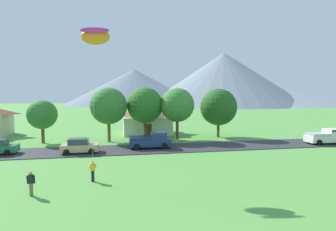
{
  "coord_description": "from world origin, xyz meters",
  "views": [
    {
      "loc": [
        -3.38,
        -7.93,
        6.9
      ],
      "look_at": [
        1.26,
        16.49,
        4.9
      ],
      "focal_mm": 29.15,
      "sensor_mm": 36.0,
      "label": 1
    }
  ],
  "objects_px": {
    "tree_right_of_center": "(42,115)",
    "tree_far_right": "(145,105)",
    "tree_near_left": "(109,106)",
    "pickup_truck_navy_west_side": "(151,140)",
    "parked_car_tan_west_end": "(80,146)",
    "watcher_person": "(31,183)",
    "house_leftmost": "(147,120)",
    "kite_flyer_with_kite": "(95,40)",
    "tree_center": "(219,107)",
    "tree_near_right": "(177,105)",
    "pickup_truck_white_east_side": "(326,136)"
  },
  "relations": [
    {
      "from": "parked_car_tan_west_end",
      "to": "kite_flyer_with_kite",
      "type": "bearing_deg",
      "value": -71.86
    },
    {
      "from": "house_leftmost",
      "to": "parked_car_tan_west_end",
      "type": "xyz_separation_m",
      "value": [
        -9.32,
        -14.19,
        -1.54
      ]
    },
    {
      "from": "tree_center",
      "to": "tree_right_of_center",
      "type": "height_order",
      "value": "tree_center"
    },
    {
      "from": "house_leftmost",
      "to": "tree_near_left",
      "type": "xyz_separation_m",
      "value": [
        -6.18,
        -6.87,
        2.73
      ]
    },
    {
      "from": "tree_center",
      "to": "kite_flyer_with_kite",
      "type": "bearing_deg",
      "value": -137.45
    },
    {
      "from": "tree_right_of_center",
      "to": "parked_car_tan_west_end",
      "type": "height_order",
      "value": "tree_right_of_center"
    },
    {
      "from": "tree_center",
      "to": "pickup_truck_white_east_side",
      "type": "relative_size",
      "value": 1.47
    },
    {
      "from": "tree_center",
      "to": "parked_car_tan_west_end",
      "type": "bearing_deg",
      "value": -157.3
    },
    {
      "from": "house_leftmost",
      "to": "tree_near_left",
      "type": "relative_size",
      "value": 1.1
    },
    {
      "from": "house_leftmost",
      "to": "tree_center",
      "type": "relative_size",
      "value": 1.12
    },
    {
      "from": "tree_center",
      "to": "tree_near_right",
      "type": "bearing_deg",
      "value": -170.77
    },
    {
      "from": "tree_center",
      "to": "tree_near_right",
      "type": "xyz_separation_m",
      "value": [
        -6.95,
        -1.13,
        0.42
      ]
    },
    {
      "from": "pickup_truck_white_east_side",
      "to": "tree_right_of_center",
      "type": "bearing_deg",
      "value": 168.35
    },
    {
      "from": "tree_right_of_center",
      "to": "tree_center",
      "type": "bearing_deg",
      "value": 1.34
    },
    {
      "from": "pickup_truck_navy_west_side",
      "to": "kite_flyer_with_kite",
      "type": "height_order",
      "value": "kite_flyer_with_kite"
    },
    {
      "from": "parked_car_tan_west_end",
      "to": "watcher_person",
      "type": "distance_m",
      "value": 13.15
    },
    {
      "from": "house_leftmost",
      "to": "tree_near_right",
      "type": "distance_m",
      "value": 8.38
    },
    {
      "from": "pickup_truck_white_east_side",
      "to": "kite_flyer_with_kite",
      "type": "xyz_separation_m",
      "value": [
        -29.91,
        -7.63,
        10.44
      ]
    },
    {
      "from": "parked_car_tan_west_end",
      "to": "watcher_person",
      "type": "height_order",
      "value": "parked_car_tan_west_end"
    },
    {
      "from": "tree_far_right",
      "to": "parked_car_tan_west_end",
      "type": "height_order",
      "value": "tree_far_right"
    },
    {
      "from": "tree_near_right",
      "to": "watcher_person",
      "type": "xyz_separation_m",
      "value": [
        -14.68,
        -20.35,
        -4.32
      ]
    },
    {
      "from": "parked_car_tan_west_end",
      "to": "kite_flyer_with_kite",
      "type": "height_order",
      "value": "kite_flyer_with_kite"
    },
    {
      "from": "tree_center",
      "to": "parked_car_tan_west_end",
      "type": "distance_m",
      "value": 22.15
    },
    {
      "from": "tree_right_of_center",
      "to": "parked_car_tan_west_end",
      "type": "distance_m",
      "value": 10.27
    },
    {
      "from": "parked_car_tan_west_end",
      "to": "pickup_truck_navy_west_side",
      "type": "bearing_deg",
      "value": 8.65
    },
    {
      "from": "pickup_truck_white_east_side",
      "to": "kite_flyer_with_kite",
      "type": "bearing_deg",
      "value": -165.69
    },
    {
      "from": "tree_center",
      "to": "tree_right_of_center",
      "type": "distance_m",
      "value": 26.03
    },
    {
      "from": "tree_near_right",
      "to": "tree_far_right",
      "type": "height_order",
      "value": "tree_far_right"
    },
    {
      "from": "tree_near_left",
      "to": "tree_near_right",
      "type": "distance_m",
      "value": 10.03
    },
    {
      "from": "tree_near_left",
      "to": "tree_far_right",
      "type": "distance_m",
      "value": 5.4
    },
    {
      "from": "tree_near_right",
      "to": "watcher_person",
      "type": "height_order",
      "value": "tree_near_right"
    },
    {
      "from": "tree_near_left",
      "to": "parked_car_tan_west_end",
      "type": "distance_m",
      "value": 9.04
    },
    {
      "from": "tree_center",
      "to": "house_leftmost",
      "type": "bearing_deg",
      "value": 151.86
    },
    {
      "from": "tree_near_right",
      "to": "watcher_person",
      "type": "bearing_deg",
      "value": -125.8
    },
    {
      "from": "tree_center",
      "to": "pickup_truck_navy_west_side",
      "type": "xyz_separation_m",
      "value": [
        -11.65,
        -7.13,
        -3.71
      ]
    },
    {
      "from": "tree_near_left",
      "to": "parked_car_tan_west_end",
      "type": "xyz_separation_m",
      "value": [
        -3.14,
        -7.32,
        -4.28
      ]
    },
    {
      "from": "house_leftmost",
      "to": "pickup_truck_navy_west_side",
      "type": "bearing_deg",
      "value": -93.77
    },
    {
      "from": "tree_far_right",
      "to": "watcher_person",
      "type": "distance_m",
      "value": 23.99
    },
    {
      "from": "tree_right_of_center",
      "to": "tree_far_right",
      "type": "xyz_separation_m",
      "value": [
        14.33,
        0.54,
        1.17
      ]
    },
    {
      "from": "pickup_truck_navy_west_side",
      "to": "kite_flyer_with_kite",
      "type": "xyz_separation_m",
      "value": [
        -5.94,
        -9.01,
        10.44
      ]
    },
    {
      "from": "tree_center",
      "to": "watcher_person",
      "type": "height_order",
      "value": "tree_center"
    },
    {
      "from": "tree_near_left",
      "to": "watcher_person",
      "type": "relative_size",
      "value": 4.65
    },
    {
      "from": "house_leftmost",
      "to": "kite_flyer_with_kite",
      "type": "distance_m",
      "value": 24.68
    },
    {
      "from": "tree_right_of_center",
      "to": "tree_far_right",
      "type": "relative_size",
      "value": 0.77
    },
    {
      "from": "tree_near_left",
      "to": "tree_right_of_center",
      "type": "xyz_separation_m",
      "value": [
        -9.03,
        0.48,
        -1.14
      ]
    },
    {
      "from": "tree_far_right",
      "to": "pickup_truck_navy_west_side",
      "type": "relative_size",
      "value": 1.5
    },
    {
      "from": "pickup_truck_navy_west_side",
      "to": "house_leftmost",
      "type": "bearing_deg",
      "value": 86.23
    },
    {
      "from": "parked_car_tan_west_end",
      "to": "watcher_person",
      "type": "relative_size",
      "value": 2.52
    },
    {
      "from": "tree_near_right",
      "to": "pickup_truck_navy_west_side",
      "type": "xyz_separation_m",
      "value": [
        -4.7,
        -6.0,
        -4.14
      ]
    },
    {
      "from": "tree_near_left",
      "to": "pickup_truck_navy_west_side",
      "type": "distance_m",
      "value": 9.03
    }
  ]
}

